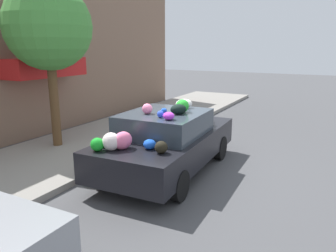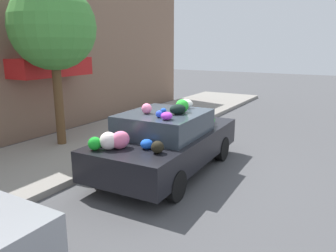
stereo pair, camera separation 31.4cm
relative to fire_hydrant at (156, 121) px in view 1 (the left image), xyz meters
The scene contains 6 objects.
ground_plane 2.96m from the fire_hydrant, 147.38° to the right, with size 60.00×60.00×0.00m, color #4C4C4F.
sidewalk_curb 2.74m from the fire_hydrant, 155.35° to the left, with size 24.00×3.20×0.14m.
building_facade 4.63m from the fire_hydrant, 125.89° to the left, with size 18.00×1.20×5.16m.
street_tree 4.10m from the fire_hydrant, 146.10° to the left, with size 2.23×2.23×4.26m.
fire_hydrant is the anchor object (origin of this frame).
art_car 3.06m from the fire_hydrant, 144.71° to the right, with size 4.20×2.01×1.68m.
Camera 1 is at (-6.26, -3.53, 2.79)m, focal length 35.00 mm.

